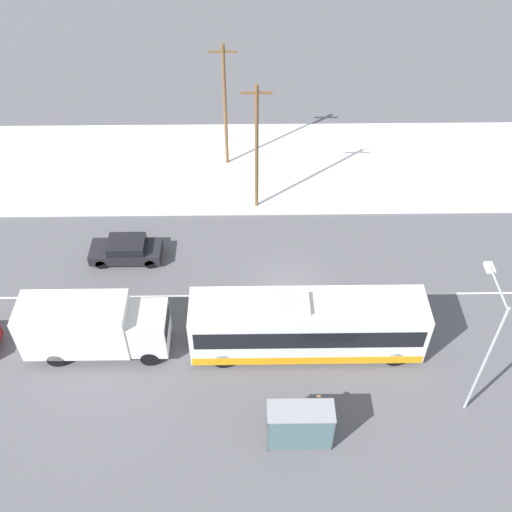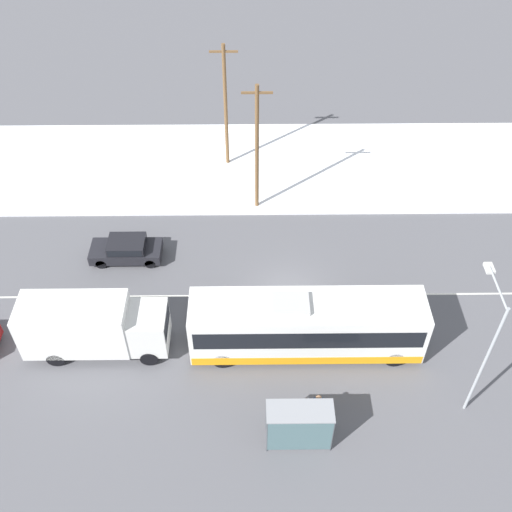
{
  "view_description": "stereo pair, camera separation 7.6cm",
  "coord_description": "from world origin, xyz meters",
  "px_view_note": "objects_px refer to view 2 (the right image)",
  "views": [
    {
      "loc": [
        -2.07,
        -22.56,
        25.09
      ],
      "look_at": [
        -1.75,
        1.75,
        1.4
      ],
      "focal_mm": 42.0,
      "sensor_mm": 36.0,
      "label": 1
    },
    {
      "loc": [
        -2.0,
        -22.56,
        25.09
      ],
      "look_at": [
        -1.75,
        1.75,
        1.4
      ],
      "focal_mm": 42.0,
      "sensor_mm": 36.0,
      "label": 2
    }
  ],
  "objects_px": {
    "city_bus": "(307,326)",
    "streetlamp": "(487,338)",
    "bus_shelter": "(300,425)",
    "utility_pole_roadside": "(257,148)",
    "box_truck": "(91,326)",
    "utility_pole_snowlot": "(226,106)",
    "sedan_car": "(126,249)",
    "pedestrian_at_stop": "(318,405)"
  },
  "relations": [
    {
      "from": "bus_shelter",
      "to": "utility_pole_roadside",
      "type": "xyz_separation_m",
      "value": [
        -1.68,
        16.96,
        2.89
      ]
    },
    {
      "from": "box_truck",
      "to": "sedan_car",
      "type": "distance_m",
      "value": 6.77
    },
    {
      "from": "pedestrian_at_stop",
      "to": "bus_shelter",
      "type": "height_order",
      "value": "bus_shelter"
    },
    {
      "from": "city_bus",
      "to": "box_truck",
      "type": "relative_size",
      "value": 1.61
    },
    {
      "from": "utility_pole_roadside",
      "to": "utility_pole_snowlot",
      "type": "distance_m",
      "value": 5.24
    },
    {
      "from": "city_bus",
      "to": "pedestrian_at_stop",
      "type": "bearing_deg",
      "value": -86.37
    },
    {
      "from": "sedan_car",
      "to": "streetlamp",
      "type": "distance_m",
      "value": 20.43
    },
    {
      "from": "pedestrian_at_stop",
      "to": "city_bus",
      "type": "bearing_deg",
      "value": 93.63
    },
    {
      "from": "city_bus",
      "to": "utility_pole_roadside",
      "type": "height_order",
      "value": "utility_pole_roadside"
    },
    {
      "from": "box_truck",
      "to": "streetlamp",
      "type": "distance_m",
      "value": 18.6
    },
    {
      "from": "streetlamp",
      "to": "utility_pole_roadside",
      "type": "xyz_separation_m",
      "value": [
        -9.72,
        14.59,
        -0.05
      ]
    },
    {
      "from": "sedan_car",
      "to": "streetlamp",
      "type": "relative_size",
      "value": 0.58
    },
    {
      "from": "city_bus",
      "to": "pedestrian_at_stop",
      "type": "xyz_separation_m",
      "value": [
        0.26,
        -4.12,
        -0.62
      ]
    },
    {
      "from": "box_truck",
      "to": "pedestrian_at_stop",
      "type": "distance_m",
      "value": 11.8
    },
    {
      "from": "box_truck",
      "to": "utility_pole_snowlot",
      "type": "xyz_separation_m",
      "value": [
        6.37,
        16.25,
        2.83
      ]
    },
    {
      "from": "utility_pole_snowlot",
      "to": "pedestrian_at_stop",
      "type": "bearing_deg",
      "value": -77.21
    },
    {
      "from": "city_bus",
      "to": "bus_shelter",
      "type": "height_order",
      "value": "city_bus"
    },
    {
      "from": "box_truck",
      "to": "city_bus",
      "type": "bearing_deg",
      "value": -0.33
    },
    {
      "from": "sedan_car",
      "to": "box_truck",
      "type": "bearing_deg",
      "value": 84.64
    },
    {
      "from": "city_bus",
      "to": "utility_pole_roadside",
      "type": "distance_m",
      "value": 12.06
    },
    {
      "from": "city_bus",
      "to": "box_truck",
      "type": "xyz_separation_m",
      "value": [
        -10.75,
        0.06,
        0.07
      ]
    },
    {
      "from": "city_bus",
      "to": "box_truck",
      "type": "bearing_deg",
      "value": 179.67
    },
    {
      "from": "box_truck",
      "to": "utility_pole_roadside",
      "type": "relative_size",
      "value": 0.83
    },
    {
      "from": "bus_shelter",
      "to": "utility_pole_roadside",
      "type": "bearing_deg",
      "value": 95.66
    },
    {
      "from": "pedestrian_at_stop",
      "to": "sedan_car",
      "type": "bearing_deg",
      "value": 133.77
    },
    {
      "from": "sedan_car",
      "to": "utility_pole_snowlot",
      "type": "height_order",
      "value": "utility_pole_snowlot"
    },
    {
      "from": "bus_shelter",
      "to": "utility_pole_roadside",
      "type": "height_order",
      "value": "utility_pole_roadside"
    },
    {
      "from": "city_bus",
      "to": "streetlamp",
      "type": "relative_size",
      "value": 1.61
    },
    {
      "from": "sedan_car",
      "to": "bus_shelter",
      "type": "relative_size",
      "value": 1.42
    },
    {
      "from": "city_bus",
      "to": "utility_pole_snowlot",
      "type": "height_order",
      "value": "utility_pole_snowlot"
    },
    {
      "from": "city_bus",
      "to": "utility_pole_snowlot",
      "type": "distance_m",
      "value": 17.14
    },
    {
      "from": "city_bus",
      "to": "bus_shelter",
      "type": "bearing_deg",
      "value": -97.03
    },
    {
      "from": "city_bus",
      "to": "streetlamp",
      "type": "bearing_deg",
      "value": -22.86
    },
    {
      "from": "bus_shelter",
      "to": "pedestrian_at_stop",
      "type": "bearing_deg",
      "value": 55.4
    },
    {
      "from": "pedestrian_at_stop",
      "to": "bus_shelter",
      "type": "distance_m",
      "value": 1.75
    },
    {
      "from": "box_truck",
      "to": "utility_pole_roadside",
      "type": "distance_m",
      "value": 14.44
    },
    {
      "from": "city_bus",
      "to": "pedestrian_at_stop",
      "type": "distance_m",
      "value": 4.18
    },
    {
      "from": "box_truck",
      "to": "utility_pole_snowlot",
      "type": "relative_size",
      "value": 0.81
    },
    {
      "from": "city_bus",
      "to": "box_truck",
      "type": "distance_m",
      "value": 10.75
    },
    {
      "from": "bus_shelter",
      "to": "streetlamp",
      "type": "relative_size",
      "value": 0.41
    },
    {
      "from": "city_bus",
      "to": "sedan_car",
      "type": "height_order",
      "value": "city_bus"
    },
    {
      "from": "pedestrian_at_stop",
      "to": "streetlamp",
      "type": "distance_m",
      "value": 7.99
    }
  ]
}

